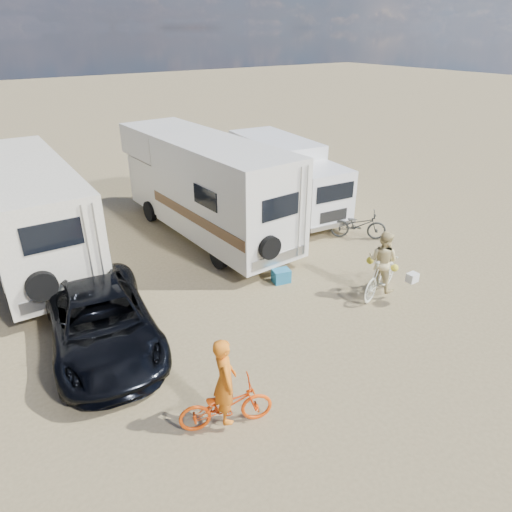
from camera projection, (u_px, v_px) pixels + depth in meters
ground at (323, 325)px, 11.36m from camera, size 140.00×140.00×0.00m
rv_main at (205, 189)px, 15.61m from camera, size 2.63×8.08×3.39m
rv_left at (31, 216)px, 13.71m from camera, size 2.65×7.79×3.11m
box_truck at (286, 177)px, 17.89m from camera, size 2.67×6.35×2.74m
dark_suv at (101, 321)px, 10.36m from camera, size 2.91×5.09×1.34m
bike_man at (226, 405)px, 8.33m from camera, size 1.83×1.16×0.91m
bike_woman at (381, 276)px, 12.46m from camera, size 1.95×1.07×1.13m
rider_man at (225, 388)px, 8.15m from camera, size 0.60×0.73×1.72m
rider_woman at (382, 267)px, 12.34m from camera, size 0.85×0.97×1.68m
bike_parked at (358, 225)px, 15.86m from camera, size 1.84×1.76×0.99m
cooler at (281, 276)px, 13.21m from camera, size 0.55×0.45×0.39m
crate at (233, 256)px, 14.36m from camera, size 0.59×0.59×0.39m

